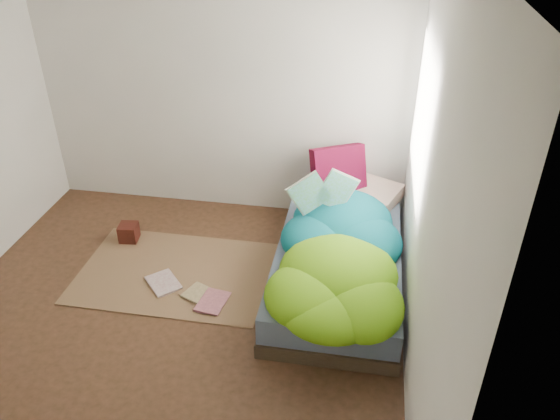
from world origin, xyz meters
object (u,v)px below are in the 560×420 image
(wooden_box, at_px, (129,232))
(floor_book_b, at_px, (201,299))
(open_book, at_px, (324,181))
(floor_book_a, at_px, (151,288))
(bed, at_px, (338,262))
(pillow_magenta, at_px, (338,173))

(wooden_box, relative_size, floor_book_b, 0.57)
(open_book, bearing_deg, floor_book_a, 179.91)
(bed, relative_size, floor_book_a, 6.72)
(pillow_magenta, relative_size, floor_book_b, 1.72)
(open_book, xyz_separation_m, wooden_box, (-1.78, 0.07, -0.73))
(floor_book_b, bearing_deg, open_book, 44.65)
(pillow_magenta, bearing_deg, floor_book_b, -154.24)
(bed, height_order, wooden_box, bed)
(wooden_box, bearing_deg, bed, -6.55)
(bed, relative_size, floor_book_b, 7.14)
(bed, relative_size, open_book, 4.21)
(bed, xyz_separation_m, wooden_box, (-1.94, 0.22, -0.08))
(pillow_magenta, bearing_deg, open_book, -124.28)
(wooden_box, height_order, floor_book_b, wooden_box)
(bed, distance_m, wooden_box, 1.95)
(open_book, bearing_deg, wooden_box, 154.43)
(wooden_box, height_order, floor_book_a, wooden_box)
(bed, xyz_separation_m, pillow_magenta, (-0.08, 0.78, 0.41))
(bed, relative_size, wooden_box, 12.46)
(open_book, bearing_deg, pillow_magenta, 59.41)
(floor_book_b, bearing_deg, bed, 33.54)
(floor_book_b, bearing_deg, floor_book_a, 179.57)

